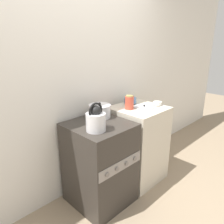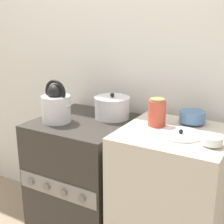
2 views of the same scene
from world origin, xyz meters
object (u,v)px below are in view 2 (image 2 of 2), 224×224
(kettle, at_px, (56,105))
(loose_pot_lid, at_px, (181,134))
(stove, at_px, (86,183))
(storage_jar, at_px, (157,112))
(cooking_pot, at_px, (112,107))
(enamel_bowl, at_px, (192,117))
(small_ceramic_bowl, at_px, (212,141))

(kettle, relative_size, loose_pot_lid, 1.14)
(stove, bearing_deg, storage_jar, 3.06)
(stove, bearing_deg, loose_pot_lid, -5.11)
(storage_jar, distance_m, loose_pot_lid, 0.21)
(stove, relative_size, kettle, 3.36)
(cooking_pot, xyz_separation_m, loose_pot_lid, (0.53, -0.20, -0.03))
(kettle, xyz_separation_m, loose_pot_lid, (0.80, 0.05, -0.06))
(kettle, xyz_separation_m, storage_jar, (0.63, 0.14, 0.01))
(enamel_bowl, bearing_deg, cooking_pot, -177.61)
(enamel_bowl, xyz_separation_m, storage_jar, (-0.17, -0.13, 0.04))
(enamel_bowl, distance_m, small_ceramic_bowl, 0.33)
(enamel_bowl, bearing_deg, storage_jar, -142.18)
(stove, height_order, enamel_bowl, enamel_bowl)
(kettle, distance_m, storage_jar, 0.64)
(stove, distance_m, loose_pot_lid, 0.83)
(kettle, relative_size, enamel_bowl, 1.80)
(small_ceramic_bowl, bearing_deg, storage_jar, 156.80)
(stove, xyz_separation_m, small_ceramic_bowl, (0.84, -0.12, 0.52))
(loose_pot_lid, bearing_deg, kettle, -176.40)
(stove, bearing_deg, small_ceramic_bowl, -8.33)
(enamel_bowl, relative_size, storage_jar, 0.94)
(cooking_pot, bearing_deg, kettle, -137.51)
(stove, distance_m, enamel_bowl, 0.87)
(stove, bearing_deg, cooking_pot, 45.22)
(small_ceramic_bowl, relative_size, storage_jar, 0.64)
(loose_pot_lid, bearing_deg, stove, 174.89)
(cooking_pot, relative_size, storage_jar, 1.47)
(kettle, bearing_deg, stove, 39.46)
(kettle, distance_m, small_ceramic_bowl, 0.98)
(storage_jar, bearing_deg, small_ceramic_bowl, -23.20)
(kettle, distance_m, loose_pot_lid, 0.80)
(cooking_pot, distance_m, small_ceramic_bowl, 0.75)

